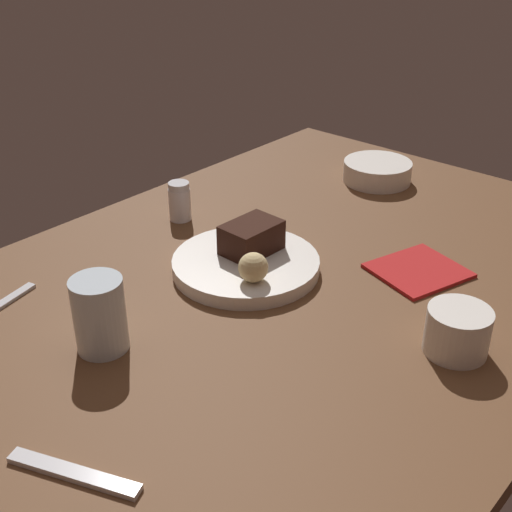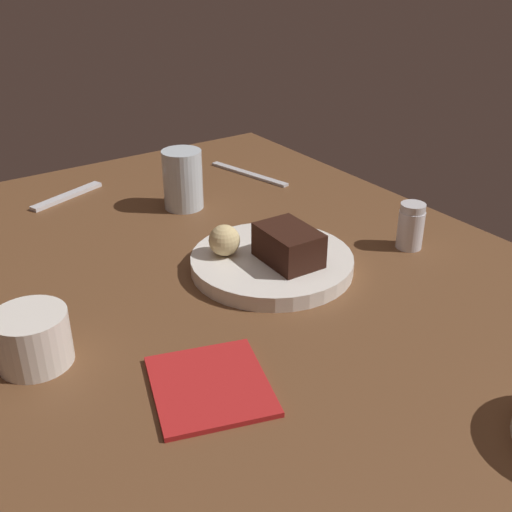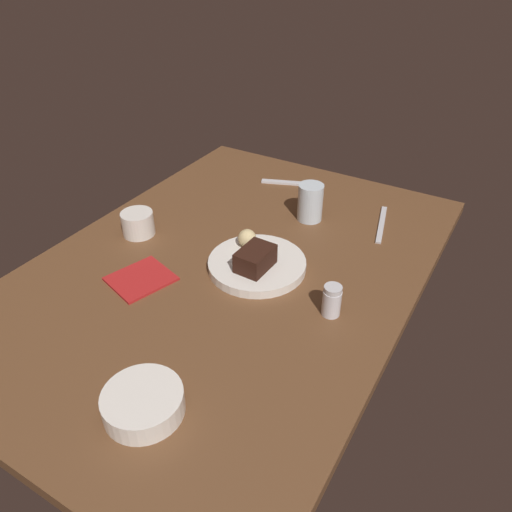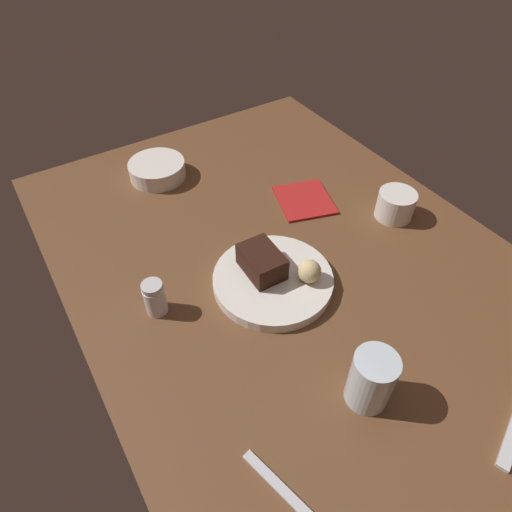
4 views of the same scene
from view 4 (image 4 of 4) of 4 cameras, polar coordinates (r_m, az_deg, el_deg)
dining_table at (r=90.64cm, az=4.69°, el=-1.57°), size 120.00×84.00×3.00cm
dessert_plate at (r=84.76cm, az=2.17°, el=-3.12°), size 22.88×22.88×2.16cm
chocolate_cake_slice at (r=82.91cm, az=0.93°, el=-0.94°), size 9.20×6.64×4.81cm
bread_roll at (r=82.37cm, az=6.86°, el=-1.96°), size 4.41×4.41×4.41cm
salt_shaker at (r=80.81cm, az=-12.87°, el=-5.26°), size 3.92×3.92×7.05cm
water_glass at (r=70.12cm, az=14.58°, el=-15.09°), size 6.75×6.75×10.11cm
side_bowl at (r=113.23cm, az=-12.55°, el=10.76°), size 13.61×13.61×4.15cm
coffee_cup at (r=102.61cm, az=17.55°, el=6.22°), size 8.22×8.22×6.20cm
butter_knife at (r=66.85cm, az=5.35°, el=-29.21°), size 18.79×5.89×0.50cm
folded_napkin at (r=104.49cm, az=6.22°, el=7.16°), size 16.07×15.27×0.60cm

